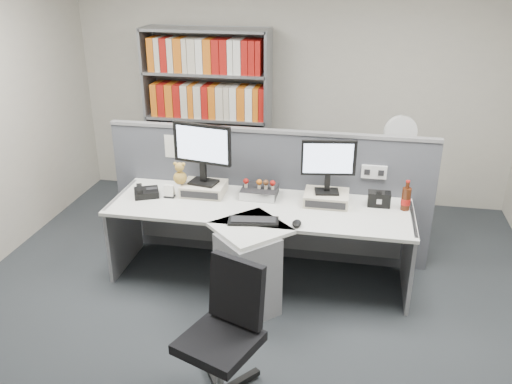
% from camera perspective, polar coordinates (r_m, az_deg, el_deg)
% --- Properties ---
extents(ground, '(5.50, 5.50, 0.00)m').
position_cam_1_polar(ground, '(4.29, -1.70, -14.82)').
color(ground, '#31363A').
rests_on(ground, ground).
extents(room_shell, '(5.04, 5.54, 2.72)m').
position_cam_1_polar(room_shell, '(3.48, -2.05, 9.01)').
color(room_shell, '#B8B3A4').
rests_on(room_shell, ground).
extents(partition, '(3.00, 0.08, 1.27)m').
position_cam_1_polar(partition, '(5.02, 1.35, -0.18)').
color(partition, '#4D4F57').
rests_on(partition, ground).
extents(desk, '(2.60, 1.20, 0.72)m').
position_cam_1_polar(desk, '(4.52, -0.13, -5.67)').
color(desk, silver).
rests_on(desk, ground).
extents(monitor_riser_left, '(0.38, 0.31, 0.10)m').
position_cam_1_polar(monitor_riser_left, '(4.84, -5.58, 0.37)').
color(monitor_riser_left, beige).
rests_on(monitor_riser_left, desk).
extents(monitor_riser_right, '(0.38, 0.31, 0.10)m').
position_cam_1_polar(monitor_riser_right, '(4.66, 7.51, -0.64)').
color(monitor_riser_right, beige).
rests_on(monitor_riser_right, desk).
extents(monitor_left, '(0.54, 0.21, 0.55)m').
position_cam_1_polar(monitor_left, '(4.71, -5.75, 4.62)').
color(monitor_left, black).
rests_on(monitor_left, monitor_riser_left).
extents(monitor_right, '(0.46, 0.18, 0.47)m').
position_cam_1_polar(monitor_right, '(4.54, 7.73, 3.18)').
color(monitor_right, black).
rests_on(monitor_right, monitor_riser_right).
extents(desktop_pc, '(0.31, 0.28, 0.08)m').
position_cam_1_polar(desktop_pc, '(4.77, 0.38, 0.01)').
color(desktop_pc, black).
rests_on(desktop_pc, desk).
extents(figurines, '(0.29, 0.05, 0.09)m').
position_cam_1_polar(figurines, '(4.72, 0.52, 0.96)').
color(figurines, beige).
rests_on(figurines, desktop_pc).
extents(keyboard, '(0.42, 0.21, 0.03)m').
position_cam_1_polar(keyboard, '(4.31, -0.28, -3.10)').
color(keyboard, black).
rests_on(keyboard, desk).
extents(mouse, '(0.07, 0.12, 0.04)m').
position_cam_1_polar(mouse, '(4.26, 4.36, -3.37)').
color(mouse, black).
rests_on(mouse, desk).
extents(desk_phone, '(0.27, 0.26, 0.09)m').
position_cam_1_polar(desk_phone, '(4.88, -11.66, -0.03)').
color(desk_phone, black).
rests_on(desk_phone, desk).
extents(desk_calendar, '(0.09, 0.07, 0.11)m').
position_cam_1_polar(desk_calendar, '(4.81, -9.23, 0.00)').
color(desk_calendar, black).
rests_on(desk_calendar, desk).
extents(plush_toy, '(0.12, 0.12, 0.21)m').
position_cam_1_polar(plush_toy, '(4.80, -8.11, 1.82)').
color(plush_toy, '#AA8538').
rests_on(plush_toy, monitor_riser_left).
extents(speaker, '(0.19, 0.11, 0.13)m').
position_cam_1_polar(speaker, '(4.69, 12.98, -0.74)').
color(speaker, black).
rests_on(speaker, desk).
extents(cola_bottle, '(0.08, 0.08, 0.26)m').
position_cam_1_polar(cola_bottle, '(4.66, 15.69, -0.72)').
color(cola_bottle, '#3F190A').
rests_on(cola_bottle, desk).
extents(shelving_unit, '(1.41, 0.40, 2.00)m').
position_cam_1_polar(shelving_unit, '(6.20, -5.09, 7.61)').
color(shelving_unit, gray).
rests_on(shelving_unit, ground).
extents(filing_cabinet, '(0.45, 0.61, 0.70)m').
position_cam_1_polar(filing_cabinet, '(5.78, 14.35, -0.87)').
color(filing_cabinet, gray).
rests_on(filing_cabinet, ground).
extents(desk_fan, '(0.33, 0.20, 0.56)m').
position_cam_1_polar(desk_fan, '(5.54, 15.07, 5.77)').
color(desk_fan, white).
rests_on(desk_fan, filing_cabinet).
extents(office_chair, '(0.62, 0.63, 0.93)m').
position_cam_1_polar(office_chair, '(3.51, -3.25, -14.50)').
color(office_chair, silver).
rests_on(office_chair, ground).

